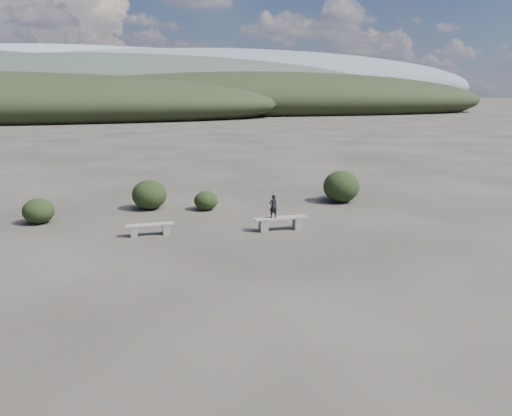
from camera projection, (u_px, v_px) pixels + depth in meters
name	position (u px, v px, depth m)	size (l,w,h in m)	color
ground	(266.00, 281.00, 12.70)	(1200.00, 1200.00, 0.00)	#2C2822
bench_left	(150.00, 228.00, 16.76)	(1.61, 0.34, 0.40)	#65635E
bench_right	(281.00, 222.00, 17.40)	(1.88, 0.41, 0.47)	#65635E
seated_person	(273.00, 206.00, 17.20)	(0.30, 0.20, 0.82)	black
shrub_a	(38.00, 211.00, 18.32)	(1.13, 1.13, 0.93)	black
shrub_b	(149.00, 195.00, 20.58)	(1.42, 1.42, 1.22)	black
shrub_c	(206.00, 201.00, 20.46)	(0.99, 0.99, 0.79)	black
shrub_d	(341.00, 186.00, 21.91)	(1.59, 1.59, 1.39)	black
shrub_e	(344.00, 188.00, 22.66)	(1.16, 1.16, 0.96)	black
mountain_ridges	(103.00, 85.00, 326.07)	(500.00, 400.00, 56.00)	black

